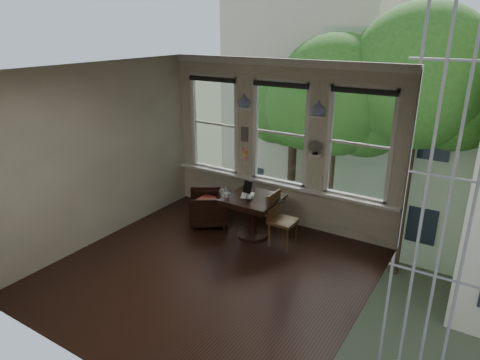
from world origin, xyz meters
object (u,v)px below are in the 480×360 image
Objects in this scene: side_chair_right at (283,221)px; mug at (227,195)px; armchair_left at (208,208)px; laptop at (272,200)px; table at (253,217)px.

mug is at bearing 105.25° from side_chair_right.
side_chair_right is (1.57, -0.02, 0.14)m from armchair_left.
side_chair_right is 0.39m from laptop.
mug is at bearing -143.97° from table.
side_chair_right is 1.05m from mug.
laptop is (-0.25, 0.05, 0.30)m from side_chair_right.
mug reaches higher than table.
laptop is 0.78m from mug.
side_chair_right reaches higher than armchair_left.
table is 0.98× the size of side_chair_right.
side_chair_right reaches higher than table.
laptop is (0.35, 0.03, 0.39)m from table.
mug is (-0.97, -0.25, 0.34)m from side_chair_right.
side_chair_right is at bearing 53.19° from armchair_left.
laptop is at bearing 55.18° from armchair_left.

